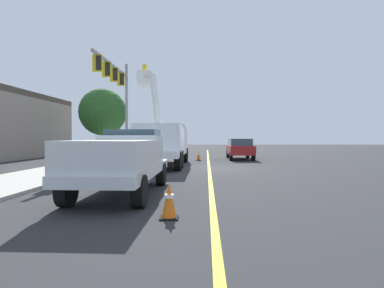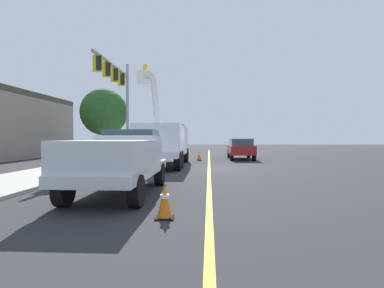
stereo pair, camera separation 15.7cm
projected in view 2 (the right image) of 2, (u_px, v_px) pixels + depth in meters
name	position (u px, v px, depth m)	size (l,w,h in m)	color
ground	(209.00, 168.00, 17.83)	(120.00, 120.00, 0.00)	#2D2D30
sidewalk_far_side	(82.00, 166.00, 18.25)	(60.00, 3.60, 0.12)	#B2ADA3
lane_centre_stripe	(209.00, 168.00, 17.83)	(50.00, 0.16, 0.01)	yellow
utility_bucket_truck	(164.00, 140.00, 19.33)	(8.30, 3.27, 6.56)	white
service_pickup_truck	(120.00, 159.00, 9.57)	(5.69, 2.39, 2.06)	silver
passing_minivan	(241.00, 147.00, 25.04)	(4.88, 2.12, 1.69)	maroon
traffic_cone_leading	(165.00, 201.00, 6.68)	(0.40, 0.40, 0.80)	black
traffic_cone_mid_front	(199.00, 156.00, 23.57)	(0.40, 0.40, 0.73)	black
traffic_signal_mast	(118.00, 87.00, 22.16)	(7.56, 0.79, 7.71)	gray
street_tree_right	(104.00, 112.00, 27.87)	(4.27, 4.27, 6.24)	brown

